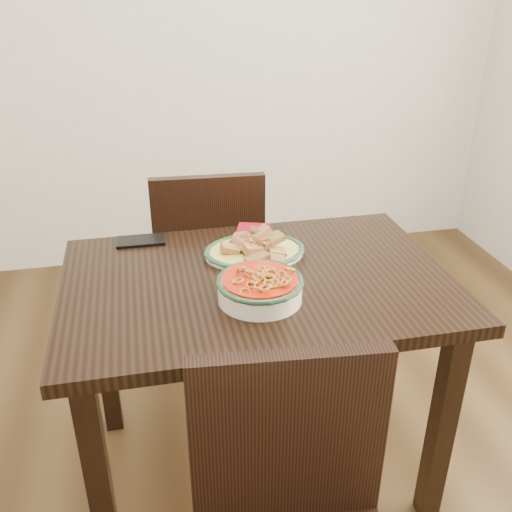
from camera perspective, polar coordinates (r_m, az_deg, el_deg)
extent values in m
plane|color=#362411|center=(2.10, -0.08, -21.14)|extent=(3.50, 3.50, 0.00)
cube|color=beige|center=(3.14, -7.27, 22.01)|extent=(3.50, 0.10, 2.60)
cube|color=black|center=(1.68, 0.14, -2.74)|extent=(1.13, 0.75, 0.04)
cube|color=black|center=(1.66, -15.43, -21.03)|extent=(0.06, 0.06, 0.71)
cube|color=black|center=(1.83, 18.07, -15.91)|extent=(0.06, 0.06, 0.71)
cube|color=black|center=(2.11, -14.93, -8.92)|extent=(0.06, 0.06, 0.71)
cube|color=black|center=(2.25, 10.81, -5.99)|extent=(0.06, 0.06, 0.71)
cube|color=black|center=(2.43, -4.86, -0.92)|extent=(0.44, 0.44, 0.04)
cube|color=black|center=(2.70, -1.35, -3.22)|extent=(0.04, 0.04, 0.41)
cube|color=black|center=(2.68, -8.59, -3.75)|extent=(0.04, 0.04, 0.41)
cube|color=black|center=(2.41, -0.27, -7.24)|extent=(0.04, 0.04, 0.41)
cube|color=black|center=(2.39, -8.42, -7.87)|extent=(0.04, 0.04, 0.41)
cube|color=black|center=(2.15, -4.70, 2.39)|extent=(0.42, 0.06, 0.44)
cube|color=black|center=(1.27, 3.25, -17.74)|extent=(0.42, 0.08, 0.44)
ellipsoid|color=silver|center=(1.79, -0.15, 0.36)|extent=(0.31, 0.23, 0.02)
ellipsoid|color=gold|center=(1.79, -0.15, 0.53)|extent=(0.30, 0.22, 0.01)
torus|color=#1C3E25|center=(1.79, -0.15, 0.59)|extent=(0.24, 0.24, 0.01)
cylinder|color=white|center=(1.54, 0.39, -3.38)|extent=(0.23, 0.23, 0.06)
torus|color=#17341E|center=(1.53, 0.39, -2.54)|extent=(0.24, 0.24, 0.02)
cylinder|color=#A31C07|center=(1.53, 0.40, -2.38)|extent=(0.21, 0.21, 0.01)
cube|color=black|center=(1.91, -11.45, 1.50)|extent=(0.16, 0.09, 0.01)
cube|color=maroon|center=(1.95, -0.29, 2.66)|extent=(0.13, 0.12, 0.01)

